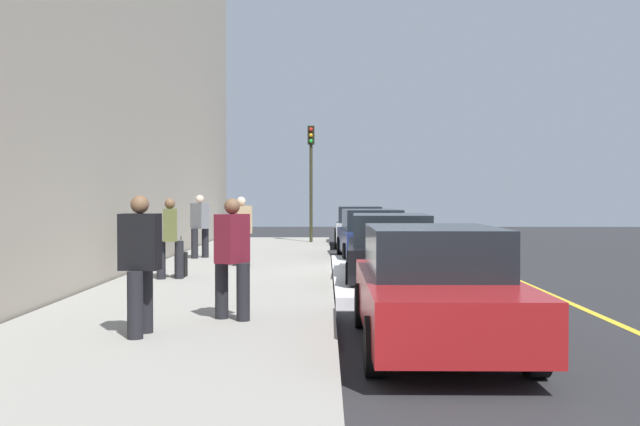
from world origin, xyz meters
name	(u,v)px	position (x,y,z in m)	size (l,w,h in m)	color
ground_plane	(376,279)	(0.00, 0.00, 0.00)	(56.00, 56.00, 0.00)	#28282B
sidewalk	(232,276)	(0.00, -3.30, 0.07)	(28.00, 4.60, 0.15)	gray
lane_stripe_centre	(516,279)	(0.00, 3.20, 0.00)	(28.00, 0.14, 0.01)	gold
snow_bank_curb	(345,276)	(0.23, -0.70, 0.11)	(8.45, 0.56, 0.22)	white
parked_car_silver	(359,226)	(-10.79, 0.14, 0.76)	(4.20, 1.93, 1.51)	black
parked_car_navy	(372,235)	(-4.58, 0.21, 0.76)	(4.71, 2.03, 1.51)	black
parked_car_black	(391,250)	(1.04, 0.25, 0.76)	(4.56, 2.03, 1.51)	black
parked_car_red	(434,287)	(7.30, 0.22, 0.76)	(4.54, 1.92, 1.51)	black
pedestrian_burgundy_coat	(232,255)	(6.18, -2.47, 1.07)	(0.55, 0.52, 1.72)	black
pedestrian_tan_coat	(241,229)	(-1.53, -3.26, 1.08)	(0.54, 0.54, 1.74)	black
pedestrian_black_coat	(140,261)	(7.35, -3.47, 1.09)	(0.58, 0.50, 1.76)	black
pedestrian_olive_coat	(170,236)	(1.23, -4.44, 1.06)	(0.51, 0.56, 1.71)	black
pedestrian_grey_coat	(200,224)	(-3.87, -4.71, 1.10)	(0.54, 0.57, 1.79)	black
traffic_light_pole	(311,164)	(-10.93, -1.71, 3.14)	(0.35, 0.26, 4.43)	#2D2D19
rolling_suitcase	(181,264)	(0.80, -4.30, 0.42)	(0.34, 0.22, 0.89)	black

